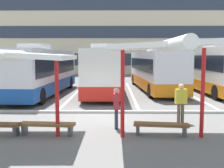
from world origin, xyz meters
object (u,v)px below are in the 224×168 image
(coach_bus_2, at_px, (103,71))
(waiting_shelter_1, at_px, (16,57))
(waiting_shelter_2, at_px, (165,48))
(bench_4, at_px, (161,126))
(bench_3, at_px, (47,126))
(waiting_passenger_0, at_px, (181,100))
(coach_bus_4, at_px, (210,70))
(coach_bus_1, at_px, (42,72))
(waiting_passenger_2, at_px, (116,105))
(coach_bus_3, at_px, (155,71))

(coach_bus_2, distance_m, waiting_shelter_1, 11.48)
(waiting_shelter_2, relative_size, bench_4, 2.53)
(bench_3, height_order, waiting_passenger_0, waiting_passenger_0)
(coach_bus_4, height_order, bench_4, coach_bus_4)
(waiting_shelter_1, xyz_separation_m, waiting_passenger_0, (6.14, 2.26, -1.84))
(coach_bus_1, xyz_separation_m, bench_3, (2.85, -10.17, -1.32))
(waiting_shelter_1, distance_m, bench_4, 5.59)
(coach_bus_2, height_order, bench_3, coach_bus_2)
(bench_4, relative_size, waiting_passenger_2, 1.23)
(coach_bus_1, xyz_separation_m, coach_bus_3, (8.57, 2.73, -0.05))
(coach_bus_4, relative_size, waiting_passenger_2, 7.08)
(bench_4, bearing_deg, coach_bus_1, 124.26)
(waiting_passenger_0, distance_m, waiting_passenger_2, 2.90)
(waiting_shelter_1, xyz_separation_m, bench_3, (0.90, 0.42, -2.47))
(bench_3, relative_size, waiting_shelter_2, 0.40)
(waiting_shelter_1, bearing_deg, bench_4, 4.61)
(coach_bus_3, height_order, waiting_passenger_2, coach_bus_3)
(bench_4, distance_m, waiting_passenger_2, 1.92)
(waiting_shelter_1, distance_m, bench_3, 2.66)
(waiting_shelter_1, bearing_deg, coach_bus_2, 77.41)
(waiting_shelter_2, xyz_separation_m, bench_4, (0.00, 0.47, -2.78))
(coach_bus_3, distance_m, bench_4, 13.08)
(waiting_shelter_1, height_order, waiting_passenger_2, waiting_shelter_1)
(bench_4, bearing_deg, coach_bus_2, 103.11)
(waiting_shelter_2, bearing_deg, bench_4, 90.00)
(coach_bus_4, height_order, waiting_passenger_2, coach_bus_4)
(coach_bus_3, xyz_separation_m, bench_3, (-5.72, -12.90, -1.28))
(coach_bus_2, bearing_deg, bench_3, -98.43)
(coach_bus_3, bearing_deg, waiting_passenger_2, -105.00)
(waiting_shelter_1, relative_size, waiting_passenger_2, 3.01)
(bench_4, bearing_deg, waiting_passenger_2, 150.49)
(coach_bus_1, bearing_deg, waiting_shelter_1, -79.57)
(coach_bus_2, relative_size, coach_bus_3, 0.88)
(waiting_shelter_1, relative_size, bench_4, 2.45)
(waiting_shelter_1, bearing_deg, waiting_shelter_2, -0.83)
(bench_4, relative_size, waiting_passenger_0, 1.18)
(waiting_shelter_1, height_order, bench_3, waiting_shelter_1)
(coach_bus_3, height_order, waiting_shelter_2, coach_bus_3)
(coach_bus_1, height_order, coach_bus_2, coach_bus_2)
(waiting_shelter_1, xyz_separation_m, waiting_passenger_2, (3.40, 1.30, -1.89))
(coach_bus_1, relative_size, coach_bus_2, 1.10)
(bench_4, distance_m, waiting_passenger_0, 2.27)
(coach_bus_2, bearing_deg, bench_4, -76.89)
(coach_bus_1, distance_m, coach_bus_3, 8.99)
(coach_bus_4, bearing_deg, coach_bus_3, 166.00)
(coach_bus_4, bearing_deg, waiting_shelter_1, -131.45)
(waiting_passenger_0, bearing_deg, bench_3, -160.66)
(coach_bus_3, relative_size, waiting_shelter_2, 2.34)
(coach_bus_4, distance_m, waiting_shelter_2, 13.72)
(coach_bus_2, bearing_deg, waiting_shelter_1, -102.59)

